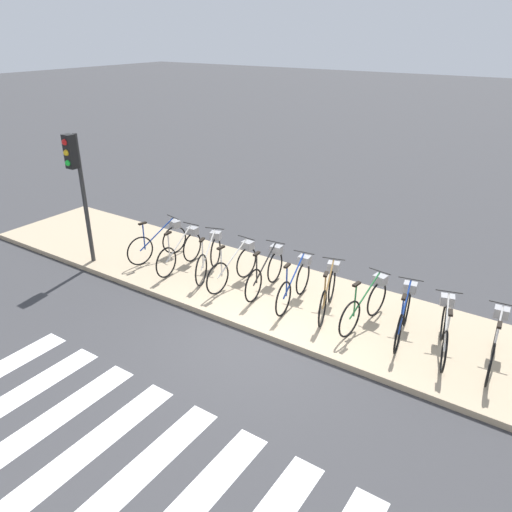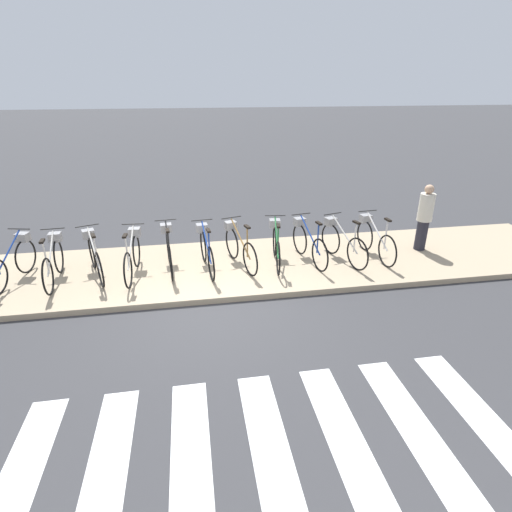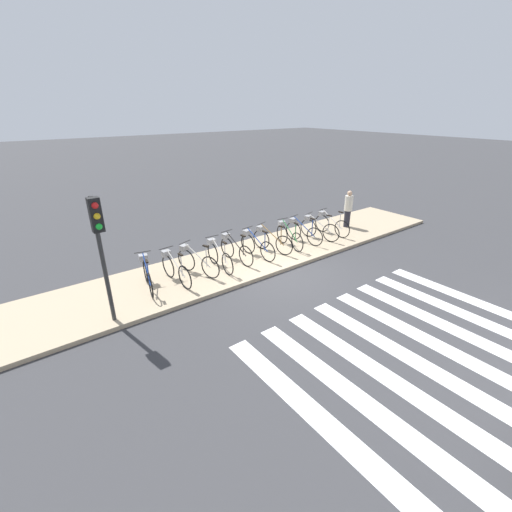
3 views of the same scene
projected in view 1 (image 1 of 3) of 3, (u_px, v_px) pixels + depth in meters
The scene contains 14 objects.
ground_plane at pixel (259, 337), 9.47m from camera, with size 120.00×120.00×0.00m, color #38383A.
sidewalk at pixel (297, 302), 10.54m from camera, with size 17.37×2.91×0.12m.
parked_bicycle_0 at pixel (161, 241), 12.25m from camera, with size 0.53×1.68×1.05m.
parked_bicycle_1 at pixel (182, 250), 11.76m from camera, with size 0.46×1.71×1.05m.
parked_bicycle_2 at pixel (210, 256), 11.45m from camera, with size 0.69×1.63×1.05m.
parked_bicycle_3 at pixel (235, 265), 11.00m from camera, with size 0.46×1.71×1.05m.
parked_bicycle_4 at pixel (267, 270), 10.75m from camera, with size 0.46×1.71×1.05m.
parked_bicycle_5 at pixel (295, 282), 10.25m from camera, with size 0.46×1.71×1.05m.
parked_bicycle_6 at pixel (328, 290), 9.94m from camera, with size 0.61×1.66×1.05m.
parked_bicycle_7 at pixel (367, 303), 9.50m from camera, with size 0.46×1.70×1.05m.
parked_bicycle_8 at pixel (404, 313), 9.14m from camera, with size 0.48×1.69×1.05m.
parked_bicycle_9 at pixel (445, 328), 8.69m from camera, with size 0.60×1.66×1.05m.
parked_bicycle_10 at pixel (495, 341), 8.33m from camera, with size 0.46×1.71×1.05m.
traffic_light at pixel (76, 172), 11.26m from camera, with size 0.24×0.40×3.11m.
Camera 1 is at (4.40, -6.64, 5.35)m, focal length 35.00 mm.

